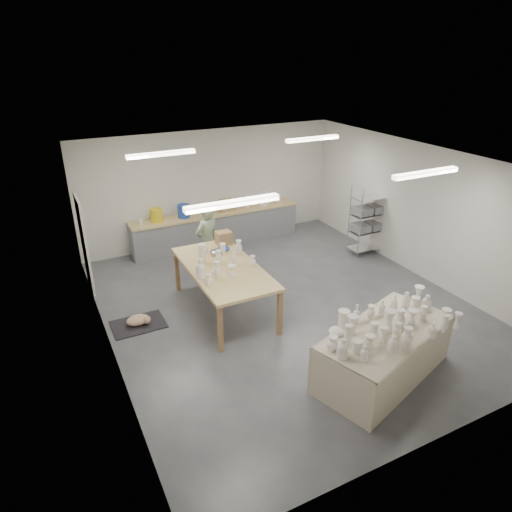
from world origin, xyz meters
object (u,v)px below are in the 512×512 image
drying_table (384,351)px  potter (207,241)px  red_stool (204,259)px  work_table (222,265)px

drying_table → potter: size_ratio=1.54×
potter → red_stool: 0.63m
work_table → potter: (0.27, 1.53, -0.11)m
drying_table → potter: 4.79m
work_table → red_stool: (0.27, 1.80, -0.67)m
drying_table → work_table: size_ratio=1.00×
drying_table → red_stool: (-1.21, 4.89, -0.16)m
drying_table → potter: bearing=86.5°
red_stool → potter: bearing=-90.0°
drying_table → work_table: 3.46m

